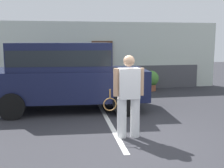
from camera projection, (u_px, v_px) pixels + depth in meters
The scene contains 6 objects.
ground_plane at pixel (135, 141), 5.93m from camera, with size 40.00×40.00×0.00m, color #2D2D33.
parking_stripe_1 at pixel (109, 121), 7.33m from camera, with size 0.12×4.40×0.01m, color silver.
house_frontage at pixel (98, 58), 12.09m from camera, with size 10.85×0.40×2.91m.
parked_suv at pixel (67, 73), 8.46m from camera, with size 4.70×2.37×2.05m.
tennis_player_man at pixel (128, 96), 6.02m from camera, with size 0.92×0.28×1.81m.
potted_plant_by_porch at pixel (151, 80), 11.77m from camera, with size 0.65×0.65×0.86m.
Camera 1 is at (-1.44, -5.50, 2.12)m, focal length 44.55 mm.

